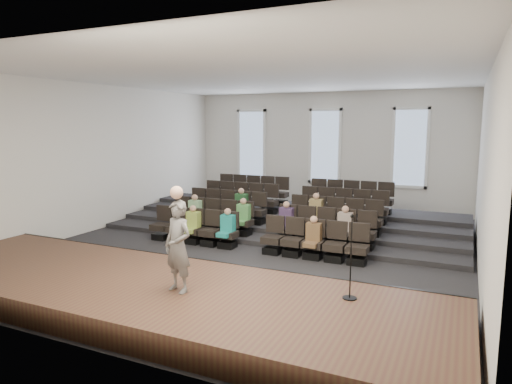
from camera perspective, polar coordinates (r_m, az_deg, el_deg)
ground at (r=13.88m, az=0.25°, el=-6.72°), size 14.00×14.00×0.00m
ceiling at (r=13.47m, az=0.26°, el=14.31°), size 12.00×14.00×0.02m
wall_back at (r=20.03m, az=8.66°, el=5.11°), size 12.00×0.04×5.00m
wall_front at (r=7.68m, az=-22.06°, el=-0.68°), size 12.00×0.04×5.00m
wall_left at (r=16.86m, az=-18.76°, el=4.15°), size 0.04×14.00×5.00m
wall_right at (r=12.25m, az=26.83°, el=2.22°), size 0.04×14.00×5.00m
stage at (r=9.63m, az=-12.77°, el=-12.35°), size 11.80×3.60×0.50m
stage_lip at (r=11.00m, az=-7.08°, el=-9.55°), size 11.80×0.06×0.52m
risers at (r=16.70m, az=4.78°, el=-3.46°), size 11.80×4.80×0.60m
seating_rows at (r=15.11m, az=2.68°, el=-2.83°), size 6.80×4.70×1.67m
windows at (r=19.96m, az=8.61°, el=5.68°), size 8.44×0.10×3.24m
audience at (r=14.03m, az=0.52°, el=-3.15°), size 5.45×2.64×1.10m
speaker at (r=8.72m, az=-9.72°, el=-6.72°), size 0.72×0.57×1.74m
mic_stand at (r=8.52m, az=11.71°, el=-9.99°), size 0.26×0.26×1.56m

